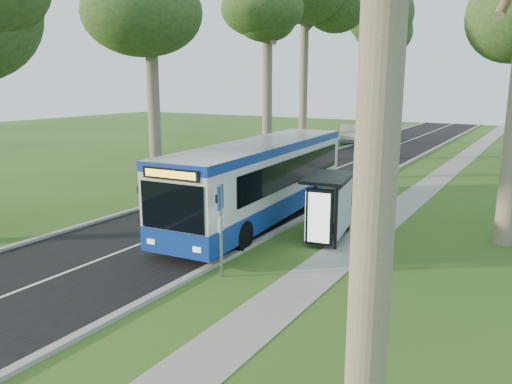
# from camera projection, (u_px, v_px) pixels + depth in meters

# --- Properties ---
(ground) EXTENTS (120.00, 120.00, 0.00)m
(ground) POSITION_uv_depth(u_px,v_px,m) (233.00, 256.00, 16.45)
(ground) COLOR #2E5119
(ground) RESTS_ON ground
(road) EXTENTS (7.00, 100.00, 0.02)m
(road) POSITION_uv_depth(u_px,v_px,m) (282.00, 190.00, 26.58)
(road) COLOR black
(road) RESTS_ON ground
(kerb_east) EXTENTS (0.25, 100.00, 0.12)m
(kerb_east) POSITION_uv_depth(u_px,v_px,m) (344.00, 196.00, 24.81)
(kerb_east) COLOR #9E9B93
(kerb_east) RESTS_ON ground
(kerb_west) EXTENTS (0.25, 100.00, 0.12)m
(kerb_west) POSITION_uv_depth(u_px,v_px,m) (228.00, 182.00, 28.32)
(kerb_west) COLOR #9E9B93
(kerb_west) RESTS_ON ground
(centre_line) EXTENTS (0.12, 100.00, 0.00)m
(centre_line) POSITION_uv_depth(u_px,v_px,m) (282.00, 189.00, 26.57)
(centre_line) COLOR white
(centre_line) RESTS_ON road
(footpath) EXTENTS (1.50, 100.00, 0.02)m
(footpath) POSITION_uv_depth(u_px,v_px,m) (405.00, 205.00, 23.31)
(footpath) COLOR gray
(footpath) RESTS_ON ground
(bus) EXTENTS (3.43, 12.39, 3.24)m
(bus) POSITION_uv_depth(u_px,v_px,m) (261.00, 180.00, 20.39)
(bus) COLOR silver
(bus) RESTS_ON ground
(bus_stop_sign) EXTENTS (0.13, 0.39, 2.79)m
(bus_stop_sign) POSITION_uv_depth(u_px,v_px,m) (221.00, 220.00, 14.33)
(bus_stop_sign) COLOR gray
(bus_stop_sign) RESTS_ON ground
(bus_shelter) EXTENTS (1.91, 2.92, 2.33)m
(bus_shelter) POSITION_uv_depth(u_px,v_px,m) (328.00, 197.00, 17.60)
(bus_shelter) COLOR black
(bus_shelter) RESTS_ON ground
(litter_bin) EXTENTS (0.53, 0.53, 0.93)m
(litter_bin) POSITION_uv_depth(u_px,v_px,m) (348.00, 196.00, 23.10)
(litter_bin) COLOR black
(litter_bin) RESTS_ON ground
(car_white) EXTENTS (1.89, 4.45, 1.50)m
(car_white) POSITION_uv_depth(u_px,v_px,m) (324.00, 139.00, 43.27)
(car_white) COLOR silver
(car_white) RESTS_ON ground
(car_silver) EXTENTS (3.40, 5.18, 1.61)m
(car_silver) POSITION_uv_depth(u_px,v_px,m) (349.00, 134.00, 47.13)
(car_silver) COLOR #B4B7BD
(car_silver) RESTS_ON ground
(tree_west_e) EXTENTS (5.20, 5.20, 15.34)m
(tree_west_e) POSITION_uv_depth(u_px,v_px,m) (370.00, 23.00, 50.08)
(tree_west_e) COLOR #7A6B56
(tree_west_e) RESTS_ON ground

